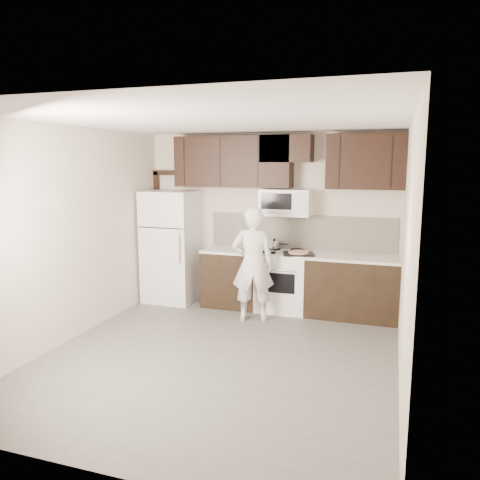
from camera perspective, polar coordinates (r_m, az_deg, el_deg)
The scene contains 14 objects.
floor at distance 5.67m, azimuth -2.49°, elevation -13.92°, with size 4.50×4.50×0.00m, color #52504D.
back_wall at distance 7.41m, azimuth 3.62°, elevation 2.45°, with size 4.00×4.00×0.00m, color beige.
ceiling at distance 5.23m, azimuth -2.70°, elevation 14.38°, with size 4.50×4.50×0.00m, color white.
counter_run at distance 7.15m, azimuth 7.61°, elevation -5.17°, with size 2.95×0.64×0.91m.
stove at distance 7.21m, azimuth 5.23°, elevation -4.97°, with size 0.76×0.66×0.94m.
backsplash at distance 7.31m, azimuth 7.38°, elevation 0.96°, with size 2.90×0.02×0.54m, color beige.
upper_cabinets at distance 7.13m, azimuth 4.98°, elevation 9.67°, with size 3.48×0.35×0.78m.
microwave at distance 7.12m, azimuth 5.59°, elevation 4.57°, with size 0.76×0.42×0.40m.
refrigerator at distance 7.69m, azimuth -8.36°, elevation -0.77°, with size 0.80×0.76×1.80m.
door_trim at distance 8.08m, azimuth -9.75°, elevation 2.19°, with size 0.50×0.08×2.12m.
saucepan at distance 7.28m, azimuth 4.20°, elevation -0.61°, with size 0.32×0.18×0.18m.
baking_tray at distance 6.93m, azimuth 7.14°, elevation -1.68°, with size 0.44×0.33×0.02m, color black.
pizza at distance 6.92m, azimuth 7.15°, elevation -1.50°, with size 0.30×0.30×0.02m, color #D5B88F.
person at distance 6.64m, azimuth 1.57°, elevation -2.98°, with size 0.60×0.39×1.64m, color white.
Camera 1 is at (1.86, -4.87, 2.25)m, focal length 35.00 mm.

